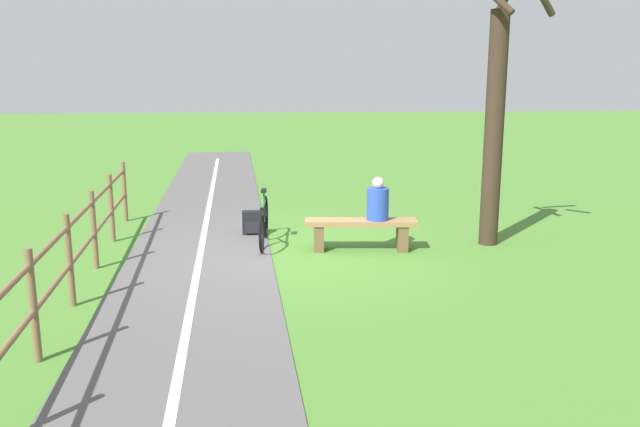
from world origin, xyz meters
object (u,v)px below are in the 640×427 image
(backpack, at_px, (252,223))
(tree_mid_field, at_px, (496,117))
(bench, at_px, (361,229))
(person_seated, at_px, (378,202))
(bicycle, at_px, (264,222))

(backpack, xyz_separation_m, tree_mid_field, (-3.91, 1.02, 1.88))
(tree_mid_field, bearing_deg, bench, 4.63)
(backpack, relative_size, tree_mid_field, 0.09)
(person_seated, distance_m, bicycle, 1.92)
(backpack, bearing_deg, bicycle, 105.80)
(person_seated, bearing_deg, tree_mid_field, -168.58)
(backpack, distance_m, tree_mid_field, 4.46)
(bench, distance_m, tree_mid_field, 2.80)
(bench, relative_size, person_seated, 2.62)
(person_seated, relative_size, backpack, 1.63)
(person_seated, relative_size, bicycle, 0.40)
(person_seated, distance_m, tree_mid_field, 2.33)
(bicycle, distance_m, tree_mid_field, 4.11)
(bench, height_order, tree_mid_field, tree_mid_field)
(bench, distance_m, backpack, 2.11)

